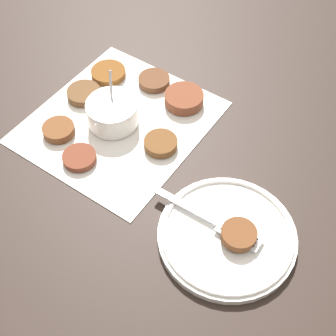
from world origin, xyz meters
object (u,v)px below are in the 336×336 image
(serving_plate, at_px, (227,235))
(fork, at_px, (218,223))
(fritter_on_plate, at_px, (239,235))
(sauce_bowl, at_px, (112,114))

(serving_plate, height_order, fork, fork)
(serving_plate, distance_m, fritter_on_plate, 0.02)
(sauce_bowl, bearing_deg, fritter_on_plate, 68.44)
(serving_plate, height_order, fritter_on_plate, fritter_on_plate)
(sauce_bowl, distance_m, fritter_on_plate, 0.34)
(sauce_bowl, height_order, fritter_on_plate, sauce_bowl)
(fork, bearing_deg, serving_plate, 72.57)
(fritter_on_plate, bearing_deg, fork, -99.15)
(serving_plate, distance_m, fork, 0.02)
(sauce_bowl, height_order, fork, sauce_bowl)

